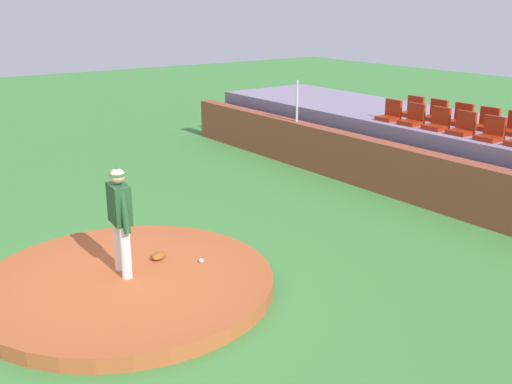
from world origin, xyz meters
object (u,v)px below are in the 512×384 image
(stadium_chair_7, at_px, (413,110))
(stadium_chair_9, at_px, (461,118))
(baseball, at_px, (201,261))
(stadium_chair_1, at_px, (413,118))
(stadium_chair_2, at_px, (438,122))
(stadium_chair_8, at_px, (436,114))
(fielding_glove, at_px, (158,256))
(stadium_chair_10, at_px, (486,123))
(stadium_chair_3, at_px, (463,127))
(stadium_chair_0, at_px, (390,114))
(pitcher, at_px, (120,213))
(stadium_chair_4, at_px, (491,133))

(stadium_chair_7, bearing_deg, stadium_chair_9, -178.87)
(baseball, xyz_separation_m, stadium_chair_9, (-0.93, 7.74, 1.33))
(stadium_chair_1, xyz_separation_m, stadium_chair_2, (0.70, 0.02, 0.00))
(stadium_chair_2, bearing_deg, stadium_chair_7, -30.67)
(stadium_chair_8, bearing_deg, stadium_chair_9, -179.90)
(fielding_glove, distance_m, stadium_chair_1, 7.50)
(stadium_chair_8, bearing_deg, stadium_chair_10, 179.21)
(fielding_glove, distance_m, stadium_chair_3, 7.45)
(stadium_chair_1, bearing_deg, baseball, 103.16)
(stadium_chair_3, xyz_separation_m, stadium_chair_8, (-1.43, 0.89, 0.00))
(fielding_glove, relative_size, stadium_chair_1, 0.60)
(stadium_chair_8, bearing_deg, stadium_chair_3, 147.93)
(stadium_chair_9, relative_size, stadium_chair_10, 1.00)
(stadium_chair_0, relative_size, stadium_chair_1, 1.00)
(pitcher, relative_size, stadium_chair_1, 3.39)
(stadium_chair_8, relative_size, stadium_chair_9, 1.00)
(pitcher, xyz_separation_m, stadium_chair_2, (-0.54, 8.01, 0.38))
(pitcher, distance_m, stadium_chair_0, 8.23)
(baseball, height_order, stadium_chair_7, stadium_chair_7)
(pitcher, relative_size, stadium_chair_7, 3.39)
(stadium_chair_7, bearing_deg, stadium_chair_1, 130.54)
(stadium_chair_0, xyz_separation_m, stadium_chair_9, (1.37, 0.92, 0.00))
(fielding_glove, relative_size, stadium_chair_2, 0.60)
(stadium_chair_1, relative_size, stadium_chair_4, 1.00)
(fielding_glove, bearing_deg, stadium_chair_4, 137.37)
(stadium_chair_1, relative_size, stadium_chair_8, 1.00)
(stadium_chair_2, bearing_deg, pitcher, 93.87)
(stadium_chair_8, xyz_separation_m, stadium_chair_10, (1.42, -0.02, 0.00))
(stadium_chair_7, xyz_separation_m, stadium_chair_8, (0.70, 0.03, 0.00))
(stadium_chair_7, bearing_deg, stadium_chair_3, 157.84)
(stadium_chair_0, xyz_separation_m, stadium_chair_8, (0.65, 0.92, 0.00))
(stadium_chair_8, bearing_deg, stadium_chair_0, 54.69)
(stadium_chair_3, bearing_deg, baseball, 91.85)
(stadium_chair_1, height_order, stadium_chair_2, same)
(baseball, distance_m, stadium_chair_2, 7.03)
(stadium_chair_0, height_order, stadium_chair_8, same)
(pitcher, height_order, fielding_glove, pitcher)
(baseball, xyz_separation_m, stadium_chair_3, (-0.22, 6.84, 1.33))
(stadium_chair_7, bearing_deg, stadium_chair_4, 162.48)
(fielding_glove, relative_size, stadium_chair_0, 0.60)
(baseball, bearing_deg, fielding_glove, -138.51)
(fielding_glove, bearing_deg, stadium_chair_8, 153.17)
(stadium_chair_0, distance_m, stadium_chair_3, 2.08)
(stadium_chair_3, bearing_deg, stadium_chair_4, 177.42)
(stadium_chair_9, bearing_deg, stadium_chair_8, 0.10)
(stadium_chair_9, bearing_deg, stadium_chair_4, 146.95)
(stadium_chair_3, bearing_deg, stadium_chair_2, -0.53)
(stadium_chair_7, height_order, stadium_chair_10, same)
(stadium_chair_2, bearing_deg, stadium_chair_8, -49.82)
(stadium_chair_0, height_order, stadium_chair_1, same)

